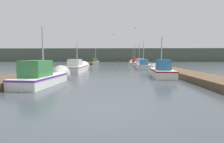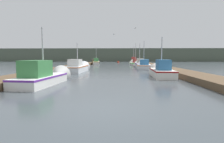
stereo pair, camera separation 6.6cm
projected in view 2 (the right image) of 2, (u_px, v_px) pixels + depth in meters
The scene contains 19 objects.
ground_plane at pixel (104, 110), 5.60m from camera, with size 200.00×200.00×0.00m.
dock_left at pixel (64, 69), 21.72m from camera, with size 2.22×40.00×0.41m.
dock_right at pixel (166, 69), 21.31m from camera, with size 2.22×40.00×0.41m.
distant_shore_ridge at pixel (117, 55), 67.73m from camera, with size 120.00×16.00×4.56m.
fishing_boat_0 at pixel (45, 76), 10.92m from camera, with size 2.01×5.17×3.95m.
fishing_boat_1 at pixel (161, 71), 15.07m from camera, with size 1.89×5.38×3.73m.
fishing_boat_2 at pixel (78, 67), 20.16m from camera, with size 1.83×6.15×3.66m.
fishing_boat_3 at pixel (144, 65), 25.15m from camera, with size 2.37×6.34×4.44m.
fishing_boat_4 at pixel (139, 64), 29.83m from camera, with size 1.55×5.11×4.30m.
fishing_boat_5 at pixel (135, 63), 34.80m from camera, with size 2.13×5.68×4.86m.
fishing_boat_6 at pixel (96, 62), 38.33m from camera, with size 1.80×4.78×4.17m.
fishing_boat_7 at pixel (133, 61), 42.23m from camera, with size 1.47×5.76×4.38m.
mooring_piling_0 at pixel (92, 62), 39.55m from camera, with size 0.24×0.24×1.09m.
mooring_piling_1 at pixel (96, 61), 46.37m from camera, with size 0.36×0.36×1.09m.
mooring_piling_2 at pixel (84, 64), 28.82m from camera, with size 0.26×0.26×1.02m.
mooring_piling_3 at pixel (93, 61), 40.19m from camera, with size 0.29×0.29×1.25m.
channel_buoy at pixel (118, 62), 49.20m from camera, with size 0.58×0.58×1.08m.
seagull_lead at pixel (114, 34), 24.43m from camera, with size 0.31×0.56×0.12m.
seagull_1 at pixel (135, 28), 25.30m from camera, with size 0.30×0.56×0.12m.
Camera 2 is at (0.43, -5.46, 1.69)m, focal length 28.00 mm.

